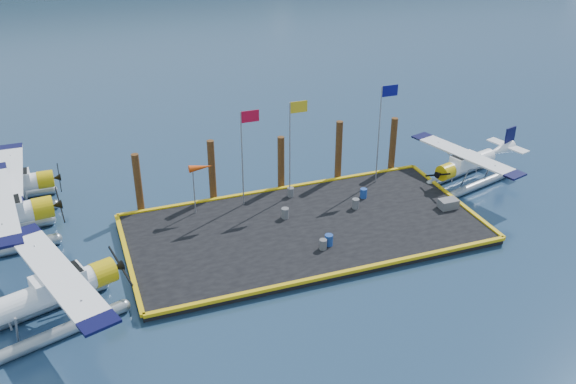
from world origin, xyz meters
name	(u,v)px	position (x,y,z in m)	size (l,w,h in m)	color
ground	(304,233)	(0.00, 0.00, 0.00)	(4000.00, 4000.00, 0.00)	navy
dock	(304,230)	(0.00, 0.00, 0.20)	(20.00, 10.00, 0.40)	black
dock_bumpers	(304,225)	(0.00, 0.00, 0.49)	(20.25, 10.25, 0.18)	gold
seaplane_a	(52,296)	(-13.77, -3.61, 1.55)	(9.33, 9.95, 3.57)	#959CA2
seaplane_c	(7,187)	(-15.97, 9.05, 1.40)	(8.19, 9.02, 3.22)	#959CA2
seaplane_d	(467,166)	(12.37, 2.24, 1.31)	(7.84, 8.42, 3.00)	#959CA2
drum_0	(285,213)	(-0.69, 1.36, 0.71)	(0.45, 0.45, 0.63)	#5A5A5F
drum_1	(329,240)	(0.52, -2.30, 0.72)	(0.45, 0.45, 0.64)	navy
drum_2	(356,204)	(3.71, 1.00, 0.71)	(0.44, 0.44, 0.62)	#5A5A5F
drum_3	(323,244)	(0.08, -2.55, 0.69)	(0.41, 0.41, 0.58)	#5A5A5F
drum_4	(364,193)	(4.77, 2.08, 0.70)	(0.43, 0.43, 0.61)	navy
drum_5	(291,192)	(0.56, 3.81, 0.69)	(0.42, 0.42, 0.59)	#5A5A5F
crate	(448,204)	(9.00, -0.88, 0.68)	(1.11, 0.74, 0.56)	#5A5A5F
flagpole_red	(245,144)	(-2.29, 3.80, 4.40)	(1.14, 0.08, 6.00)	#9B9BA3
flagpole_yellow	(293,135)	(0.70, 3.80, 4.51)	(1.14, 0.08, 6.20)	#9B9BA3
flagpole_blue	(383,120)	(6.70, 3.80, 4.69)	(1.14, 0.08, 6.50)	#9B9BA3
windsock	(201,169)	(-5.03, 3.80, 3.23)	(1.40, 0.44, 3.12)	#9B9BA3
piling_0	(138,185)	(-8.50, 5.40, 2.00)	(0.44, 0.44, 4.00)	#412312
piling_1	(212,172)	(-4.00, 5.40, 2.10)	(0.44, 0.44, 4.20)	#412312
piling_2	(281,165)	(0.50, 5.40, 1.90)	(0.44, 0.44, 3.80)	#412312
piling_3	(339,152)	(4.50, 5.40, 2.15)	(0.44, 0.44, 4.30)	#412312
piling_4	(393,146)	(8.50, 5.40, 2.00)	(0.44, 0.44, 4.00)	#412312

